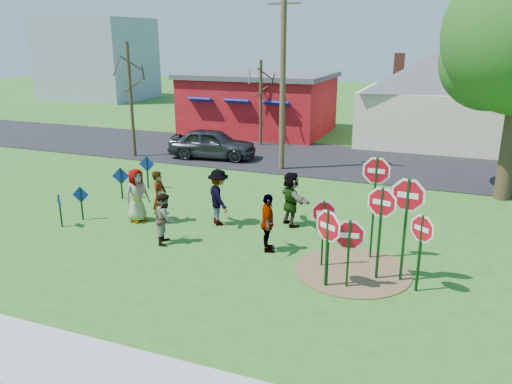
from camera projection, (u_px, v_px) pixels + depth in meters
ground at (220, 235)px, 16.16m from camera, size 120.00×120.00×0.00m
sidewalk at (62, 364)px, 9.75m from camera, size 22.00×1.80×0.08m
road at (312, 158)px, 26.39m from camera, size 120.00×7.50×0.04m
dirt_patch at (352, 270)px, 13.71m from camera, size 3.20×3.20×0.03m
red_building at (259, 102)px, 33.50m from camera, size 9.40×7.69×3.90m
cream_house at (433, 94)px, 29.41m from camera, size 9.40×9.40×6.50m
distant_building at (97, 59)px, 51.38m from camera, size 10.00×8.00×8.00m
stop_sign_a at (328, 232)px, 12.44m from camera, size 0.97×0.60×2.22m
stop_sign_b at (376, 182)px, 13.84m from camera, size 1.05×0.07×3.15m
stop_sign_c at (381, 212)px, 12.72m from camera, size 1.04×0.26×2.68m
stop_sign_d at (407, 204)px, 12.54m from camera, size 1.17×0.17×2.96m
stop_sign_e at (349, 240)px, 12.45m from camera, size 1.06×0.23×1.97m
stop_sign_f at (422, 234)px, 12.19m from camera, size 0.79×0.56×2.16m
stop_sign_g at (323, 219)px, 13.58m from camera, size 0.86×0.36×2.06m
blue_diamond_a at (60, 207)px, 16.72m from camera, size 0.47×0.33×1.15m
blue_diamond_b at (81, 199)px, 17.36m from camera, size 0.57×0.18×1.22m
blue_diamond_c at (121, 180)px, 19.64m from camera, size 0.67×0.22×1.28m
blue_diamond_d at (147, 168)px, 20.98m from camera, size 0.68×0.13×1.40m
person_a at (137, 195)px, 17.20m from camera, size 0.90×1.07×1.88m
person_b at (160, 197)px, 17.09m from camera, size 0.51×0.71×1.83m
person_c at (165, 218)px, 15.41m from camera, size 0.83×0.93×1.60m
person_d at (218, 197)px, 16.87m from camera, size 1.38×1.40×1.93m
person_e at (268, 223)px, 14.74m from camera, size 0.79×1.13×1.78m
person_f at (291, 199)px, 16.80m from camera, size 1.62×1.62×1.88m
suv at (212, 143)px, 26.18m from camera, size 4.77×2.43×1.55m
utility_pole at (283, 74)px, 22.91m from camera, size 2.11×0.31×8.63m
bare_tree_west at (130, 84)px, 25.72m from camera, size 1.80×1.80×5.95m
bare_tree_east at (261, 91)px, 28.79m from camera, size 1.80×1.80×4.94m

